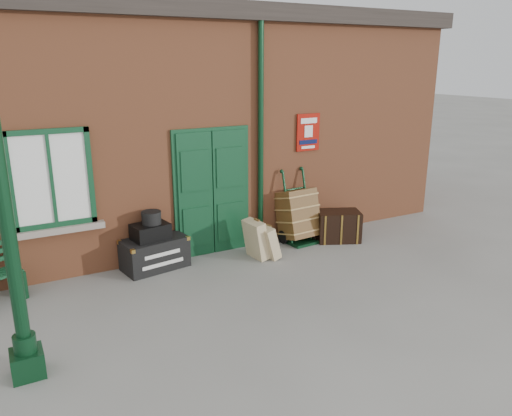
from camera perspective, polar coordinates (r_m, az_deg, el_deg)
ground at (r=8.08m, az=1.33°, el=-7.99°), size 80.00×80.00×0.00m
station_building at (r=10.60m, az=-8.11°, el=9.87°), size 10.30×4.30×4.36m
canopy_column at (r=5.72m, az=-26.12°, el=-5.03°), size 0.34×0.34×3.61m
houdini_trunk at (r=8.52m, az=-11.50°, el=-5.10°), size 1.13×0.74×0.52m
strongbox at (r=8.37m, az=-11.98°, el=-2.65°), size 0.64×0.51×0.26m
hatbox at (r=8.31m, az=-11.87°, el=-1.08°), size 0.36×0.36×0.21m
suitcase_back at (r=8.74m, az=-0.02°, el=-3.59°), size 0.35×0.51×0.70m
suitcase_front at (r=8.76m, az=1.33°, el=-3.89°), size 0.37×0.47×0.60m
porter_trolley at (r=9.53m, az=4.81°, el=-0.79°), size 0.72×0.77×1.37m
dark_trunk at (r=9.76m, az=9.37°, el=-2.02°), size 0.95×0.80×0.58m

